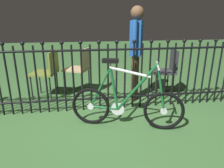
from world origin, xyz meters
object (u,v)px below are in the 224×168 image
chair_tan (81,66)px  chair_charcoal (167,68)px  chair_olive (48,70)px  bicycle (126,104)px  person_visitor (136,46)px

chair_tan → chair_charcoal: bearing=-10.8°
chair_tan → chair_olive: chair_tan is taller
bicycle → person_visitor: person_visitor is taller
chair_charcoal → bicycle: bearing=-133.2°
bicycle → person_visitor: bearing=69.5°
bicycle → chair_tan: 1.50m
chair_charcoal → person_visitor: 0.77m
bicycle → chair_olive: bicycle is taller
chair_tan → chair_olive: (-0.58, -0.10, -0.02)m
chair_olive → person_visitor: 1.62m
chair_olive → chair_charcoal: bearing=-5.3°
chair_charcoal → chair_olive: bearing=174.7°
bicycle → chair_tan: size_ratio=1.64×
chair_charcoal → person_visitor: person_visitor is taller
chair_tan → chair_charcoal: 1.61m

